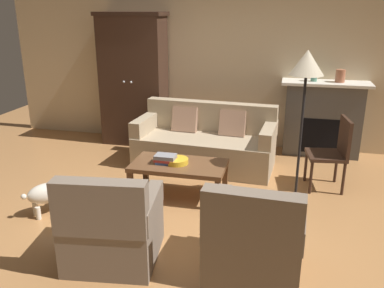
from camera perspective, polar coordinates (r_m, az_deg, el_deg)
The scene contains 15 objects.
ground_plane at distance 4.60m, azimuth -1.12°, elevation -9.40°, with size 9.60×9.60×0.00m, color #B27A47.
back_wall at distance 6.60m, azimuth 4.51°, elevation 11.97°, with size 7.20×0.10×2.80m, color beige.
fireplace at distance 6.44m, azimuth 17.70°, elevation 3.44°, with size 1.26×0.48×1.12m.
armoire at distance 6.70m, azimuth -8.08°, elevation 8.87°, with size 1.06×0.57×2.08m.
couch at distance 5.78m, azimuth 1.87°, elevation 0.03°, with size 1.97×0.97×0.86m.
coffee_table at distance 4.80m, azimuth -1.84°, elevation -3.32°, with size 1.10×0.60×0.42m.
fruit_bowl at distance 4.78m, azimuth -2.11°, elevation -2.37°, with size 0.27×0.27×0.06m, color gold.
book_stack at distance 4.77m, azimuth -3.65°, elevation -2.11°, with size 0.26×0.19×0.11m.
mantel_vase_jade at distance 6.28m, azimuth 16.65°, elevation 9.34°, with size 0.09×0.09×0.22m, color slate.
mantel_vase_terracotta at distance 6.32m, azimuth 19.93°, elevation 8.90°, with size 0.13×0.13×0.18m, color #A86042.
armchair_near_left at distance 3.72m, azimuth -11.06°, elevation -11.49°, with size 0.87×0.86×0.88m.
armchair_near_right at distance 3.52m, azimuth 8.69°, elevation -13.29°, with size 0.81×0.80×0.88m.
side_chair_wooden at distance 5.26m, azimuth 19.14°, elevation -0.68°, with size 0.50×0.50×0.90m.
floor_lamp at distance 4.48m, azimuth 15.61°, elevation 9.57°, with size 0.36×0.36×1.74m.
dog at distance 4.72m, azimuth -19.22°, elevation -6.42°, with size 0.45×0.47×0.39m.
Camera 1 is at (1.03, -3.92, 2.16)m, focal length 38.34 mm.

